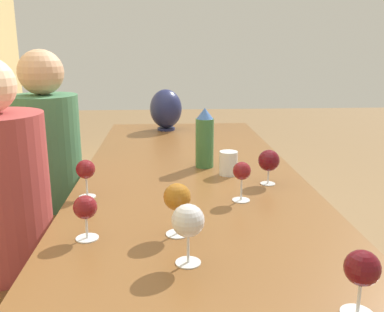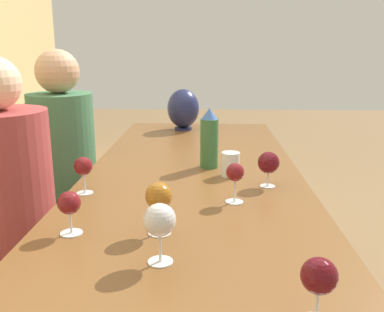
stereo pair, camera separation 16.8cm
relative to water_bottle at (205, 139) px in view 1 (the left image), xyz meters
The scene contains 14 objects.
dining_table 0.22m from the water_bottle, 130.69° to the left, with size 2.26×0.90×0.76m.
water_bottle is the anchor object (origin of this frame).
water_tumbler 0.17m from the water_bottle, 145.25° to the right, with size 0.08×0.08×0.10m.
vase 0.87m from the water_bottle, 10.88° to the left, with size 0.20×0.20×0.26m.
wine_glass_0 1.11m from the water_bottle, 169.26° to the right, with size 0.07×0.07×0.14m.
wine_glass_1 0.71m from the water_bottle, 168.51° to the left, with size 0.08×0.08×0.15m.
wine_glass_2 0.58m from the water_bottle, 128.89° to the left, with size 0.07×0.07×0.14m.
wine_glass_3 0.44m from the water_bottle, 168.59° to the right, with size 0.06×0.06×0.14m.
wine_glass_4 0.81m from the water_bottle, 150.85° to the left, with size 0.07×0.07×0.13m.
wine_glass_5 0.34m from the water_bottle, 139.26° to the right, with size 0.08×0.08×0.14m.
wine_glass_6 0.87m from the water_bottle, behind, with size 0.08×0.08×0.15m.
chair_far 1.01m from the water_bottle, 65.88° to the left, with size 0.44×0.44×0.98m.
person_near 0.85m from the water_bottle, 110.28° to the left, with size 0.36×0.36×1.25m.
person_far 0.89m from the water_bottle, 63.43° to the left, with size 0.34×0.34×1.27m.
Camera 1 is at (-1.76, 0.10, 1.28)m, focal length 40.00 mm.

